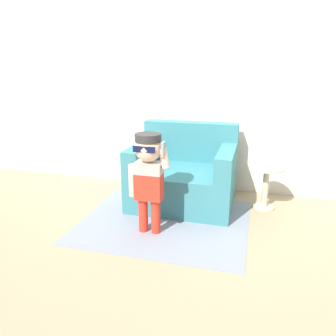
# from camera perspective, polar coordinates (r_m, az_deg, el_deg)

# --- Properties ---
(ground_plane) EXTENTS (10.00, 10.00, 0.00)m
(ground_plane) POSITION_cam_1_polar(r_m,az_deg,el_deg) (3.65, 2.83, -7.28)
(ground_plane) COLOR #998466
(wall_back) EXTENTS (10.00, 0.05, 2.60)m
(wall_back) POSITION_cam_1_polar(r_m,az_deg,el_deg) (4.10, 5.55, 14.16)
(wall_back) COLOR silver
(wall_back) RESTS_ON ground_plane
(armchair) EXTENTS (1.12, 0.93, 0.89)m
(armchair) POSITION_cam_1_polar(r_m,az_deg,el_deg) (3.75, 2.87, -1.37)
(armchair) COLOR teal
(armchair) RESTS_ON ground_plane
(person_child) EXTENTS (0.39, 0.29, 0.95)m
(person_child) POSITION_cam_1_polar(r_m,az_deg,el_deg) (2.96, -3.43, -0.05)
(person_child) COLOR red
(person_child) RESTS_ON ground_plane
(side_table) EXTENTS (0.36, 0.36, 0.48)m
(side_table) POSITION_cam_1_polar(r_m,az_deg,el_deg) (3.75, 16.67, -2.60)
(side_table) COLOR beige
(side_table) RESTS_ON ground_plane
(rug) EXTENTS (1.67, 1.45, 0.01)m
(rug) POSITION_cam_1_polar(r_m,az_deg,el_deg) (3.40, -0.52, -9.11)
(rug) COLOR gray
(rug) RESTS_ON ground_plane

